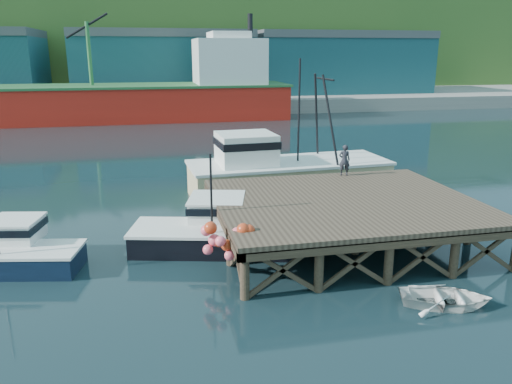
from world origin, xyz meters
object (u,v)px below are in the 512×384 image
object	(u,v)px
dinghy	(446,297)
dockworker	(344,160)
trawler	(285,168)
boat_navy	(10,251)
boat_black	(215,230)

from	to	relation	value
dinghy	dockworker	world-z (taller)	dockworker
trawler	dockworker	xyz separation A→B (m)	(2.27, -4.11, 1.26)
boat_navy	boat_black	distance (m)	8.73
boat_black	dinghy	distance (m)	10.33
boat_navy	dinghy	xyz separation A→B (m)	(15.97, -6.85, -0.42)
trawler	dinghy	bearing A→B (deg)	-86.80
boat_navy	dockworker	bearing A→B (deg)	25.84
boat_black	trawler	bearing A→B (deg)	69.26
trawler	dockworker	bearing A→B (deg)	-64.30
boat_navy	boat_black	xyz separation A→B (m)	(8.71, 0.48, 0.10)
boat_black	dinghy	bearing A→B (deg)	-31.15
boat_navy	dockworker	size ratio (longest dim) A/B	3.64
boat_navy	trawler	xyz separation A→B (m)	(14.25, 8.43, 0.98)
boat_navy	dinghy	size ratio (longest dim) A/B	1.97
boat_navy	dockworker	world-z (taller)	dockworker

